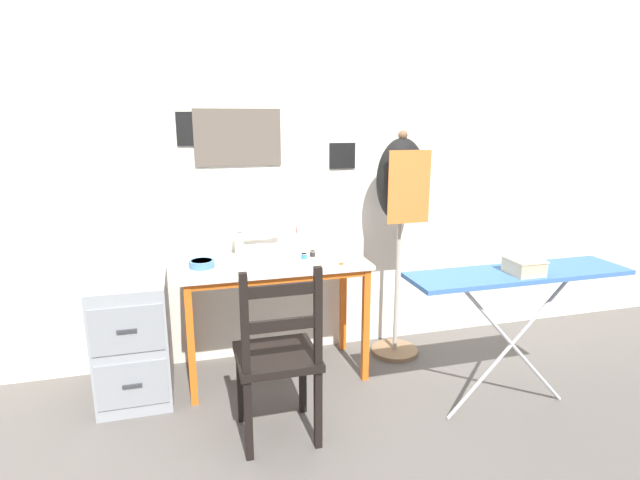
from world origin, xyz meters
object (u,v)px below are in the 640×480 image
Objects in this scene: scissors at (344,262)px; wooden_chair at (278,358)px; sewing_machine at (269,239)px; ironing_board at (518,280)px; dress_form at (401,194)px; storage_box at (524,266)px; fabric_bowl at (202,264)px; thread_spool_near_machine at (304,256)px; thread_spool_mid_table at (313,254)px; filing_cabinet at (134,338)px.

scissors is 0.78m from wooden_chair.
ironing_board is at bearing -34.08° from sewing_machine.
storage_box is (0.32, -0.84, -0.26)m from dress_form.
fabric_bowl is (-0.41, -0.08, -0.10)m from sewing_machine.
sewing_machine is 0.84m from wooden_chair.
thread_spool_near_machine is at bearing -174.28° from dress_form.
thread_spool_mid_table is at bearing 62.39° from wooden_chair.
thread_spool_mid_table is at bearing 3.76° from fabric_bowl.
wooden_chair reaches higher than fabric_bowl.
dress_form is (0.66, 0.07, 0.35)m from thread_spool_near_machine.
thread_spool_near_machine is (-0.21, 0.14, 0.02)m from scissors.
thread_spool_near_machine is at bearing 143.32° from ironing_board.
wooden_chair is 1.36m from dress_form.
fabric_bowl is 1.75m from ironing_board.
sewing_machine reaches higher than thread_spool_near_machine.
storage_box is at bearing -35.60° from sewing_machine.
ironing_board is (1.19, -0.80, -0.11)m from sewing_machine.
thread_spool_mid_table is 0.03× the size of dress_form.
sewing_machine reaches higher than wooden_chair.
dress_form reaches higher than sewing_machine.
storage_box is (1.59, -0.77, 0.08)m from fabric_bowl.
thread_spool_mid_table is at bearing -6.91° from sewing_machine.
scissors is 0.11× the size of ironing_board.
sewing_machine is 0.29m from thread_spool_mid_table.
storage_box is (0.98, -0.77, 0.08)m from thread_spool_near_machine.
thread_spool_mid_table is at bearing 138.29° from storage_box.
thread_spool_mid_table is (0.06, 0.04, 0.00)m from thread_spool_near_machine.
wooden_chair is 1.30× the size of filing_cabinet.
fabric_bowl reaches higher than thread_spool_mid_table.
scissors is at bearing 140.33° from storage_box.
dress_form reaches higher than thread_spool_near_machine.
dress_form is at bearing 3.09° from filing_cabinet.
sewing_machine is 1.45m from storage_box.
dress_form reaches higher than storage_box.
ironing_board is at bearing -37.51° from scissors.
scissors is 0.09× the size of dress_form.
filing_cabinet is 1.84m from dress_form.
storage_box is (2.00, -0.75, 0.49)m from filing_cabinet.
sewing_machine is 0.90m from dress_form.
thread_spool_near_machine is 0.78m from wooden_chair.
storage_box is at bearing -69.26° from dress_form.
scissors is at bearing -33.51° from thread_spool_near_machine.
thread_spool_mid_table is 0.25× the size of storage_box.
dress_form is 0.94m from storage_box.
wooden_chair is at bearing -117.61° from thread_spool_mid_table.
sewing_machine is at bearing 83.00° from wooden_chair.
thread_spool_mid_table is (0.27, -0.03, -0.11)m from sewing_machine.
fabric_bowl is 0.78m from wooden_chair.
thread_spool_mid_table is at bearing 31.36° from thread_spool_near_machine.
sewing_machine is 2.13× the size of storage_box.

